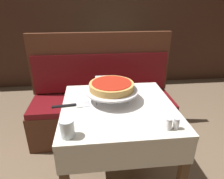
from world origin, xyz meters
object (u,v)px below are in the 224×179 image
Objects in this scene: pizza_server at (72,105)px; condiment_caddy at (116,48)px; booth_bench at (103,108)px; deep_dish_pizza at (112,86)px; pizza_pan_stand at (112,90)px; pepper_shaker at (176,124)px; salt_shaker at (169,124)px; dining_table_front at (118,119)px; water_glass_near at (67,128)px; dining_table_rear at (115,57)px; napkin_holder at (101,82)px.

pizza_server is 1.56× the size of condiment_caddy.
booth_bench is 4.81× the size of deep_dish_pizza.
condiment_caddy is at bearing 81.70° from pizza_pan_stand.
deep_dish_pizza is 0.31m from pizza_server.
salt_shaker is at bearing 180.00° from pepper_shaker.
pizza_pan_stand is at bearing -87.29° from booth_bench.
dining_table_front is 0.45m from pepper_shaker.
dining_table_front is at bearing 133.46° from pepper_shaker.
water_glass_near is at bearing -135.68° from dining_table_front.
deep_dish_pizza is at bearing 90.00° from pizza_pan_stand.
dining_table_rear is 2.01m from salt_shaker.
dining_table_rear is 1.64m from deep_dish_pizza.
dining_table_front is 0.25m from deep_dish_pizza.
booth_bench is at bearing 85.76° from napkin_holder.
deep_dish_pizza is 1.88× the size of condiment_caddy.
water_glass_near is (-0.51, -2.01, 0.16)m from dining_table_rear.
deep_dish_pizza is at bearing 129.97° from pepper_shaker.
dining_table_rear is 1.39m from napkin_holder.
water_glass_near reaches higher than pizza_pan_stand.
booth_bench reaches higher than condiment_caddy.
dining_table_front is 1.71m from dining_table_rear.
napkin_holder is at bearing 105.73° from dining_table_front.
napkin_holder is (-0.29, -1.35, 0.15)m from dining_table_rear.
salt_shaker reaches higher than pizza_server.
condiment_caddy is at bearing 83.42° from dining_table_front.
dining_table_rear is at bearing 91.66° from salt_shaker.
salt_shaker is 0.67× the size of napkin_holder.
condiment_caddy reaches higher than deep_dish_pizza.
salt_shaker reaches higher than dining_table_front.
pepper_shaker is 2.00m from condiment_caddy.
water_glass_near is at bearing -125.25° from pizza_pan_stand.
napkin_holder is (0.22, 0.32, 0.04)m from pizza_server.
booth_bench is (-0.07, 0.75, -0.32)m from dining_table_front.
condiment_caddy is (0.23, 1.60, -0.04)m from pizza_pan_stand.
booth_bench reaches higher than dining_table_rear.
booth_bench is 5.79× the size of pizza_server.
napkin_holder is (-0.06, 0.27, -0.03)m from pizza_pan_stand.
pizza_server is 2.68× the size of napkin_holder.
deep_dish_pizza reaches higher than salt_shaker.
dining_table_front is 1.70m from condiment_caddy.
water_glass_near is 1.01× the size of napkin_holder.
pepper_shaker is at bearing -59.29° from napkin_holder.
deep_dish_pizza is (-0.04, 0.09, 0.23)m from dining_table_front.
condiment_caddy is (-0.10, 1.99, 0.00)m from pepper_shaker.
deep_dish_pizza is at bearing -87.29° from booth_bench.
dining_table_rear is at bearing 74.68° from booth_bench.
napkin_holder is at bearing 102.85° from pizza_pan_stand.
salt_shaker is (0.29, -0.40, -0.08)m from deep_dish_pizza.
salt_shaker reaches higher than pepper_shaker.
dining_table_front is 7.87× the size of water_glass_near.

